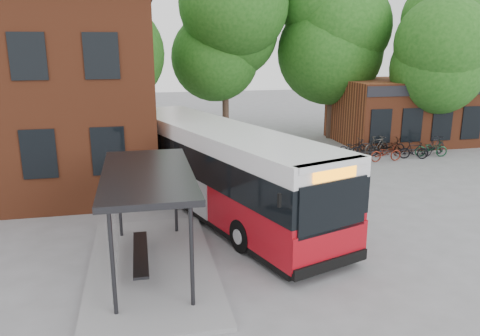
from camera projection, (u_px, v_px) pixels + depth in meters
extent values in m
plane|color=slate|center=(291.00, 241.00, 15.21)|extent=(100.00, 100.00, 0.00)
imported|color=black|center=(352.00, 147.00, 26.68)|extent=(1.93, 0.87, 0.98)
imported|color=black|center=(366.00, 149.00, 26.51)|extent=(1.58, 0.60, 0.93)
imported|color=#5B1C10|center=(386.00, 153.00, 25.41)|extent=(1.86, 0.74, 0.96)
imported|color=#383631|center=(377.00, 146.00, 26.85)|extent=(1.92, 1.04, 1.11)
imported|color=black|center=(390.00, 146.00, 27.10)|extent=(1.86, 0.76, 0.96)
imported|color=black|center=(414.00, 150.00, 25.98)|extent=(1.66, 0.93, 0.96)
imported|color=#103922|center=(431.00, 148.00, 26.47)|extent=(1.92, 0.98, 0.96)
imported|color=black|center=(435.00, 146.00, 26.83)|extent=(1.91, 1.19, 1.11)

